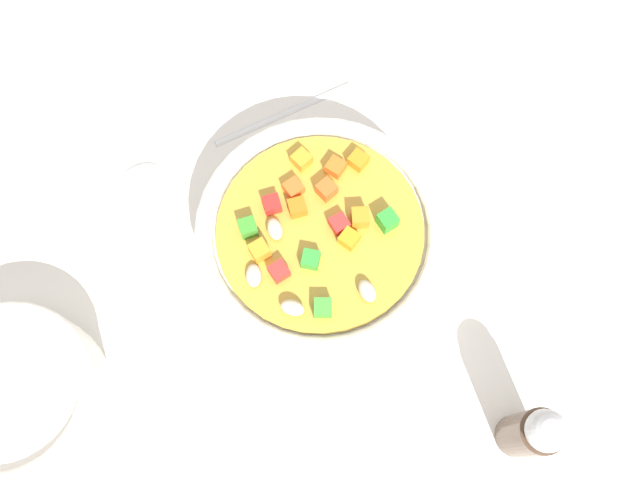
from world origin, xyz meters
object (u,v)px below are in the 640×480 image
(soup_bowl_main, at_px, (320,239))
(spoon, at_px, (196,150))
(side_bowl_small, at_px, (14,394))
(pepper_shaker, at_px, (532,433))

(soup_bowl_main, relative_size, spoon, 0.87)
(spoon, distance_m, side_bowl_small, 0.23)
(side_bowl_small, relative_size, pepper_shaker, 1.42)
(spoon, height_order, pepper_shaker, pepper_shaker)
(soup_bowl_main, distance_m, spoon, 0.14)
(spoon, bearing_deg, pepper_shaker, 110.67)
(soup_bowl_main, bearing_deg, pepper_shaker, -59.00)
(pepper_shaker, bearing_deg, spoon, 122.95)
(soup_bowl_main, xyz_separation_m, pepper_shaker, (0.10, -0.17, 0.01))
(soup_bowl_main, relative_size, pepper_shaker, 2.09)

